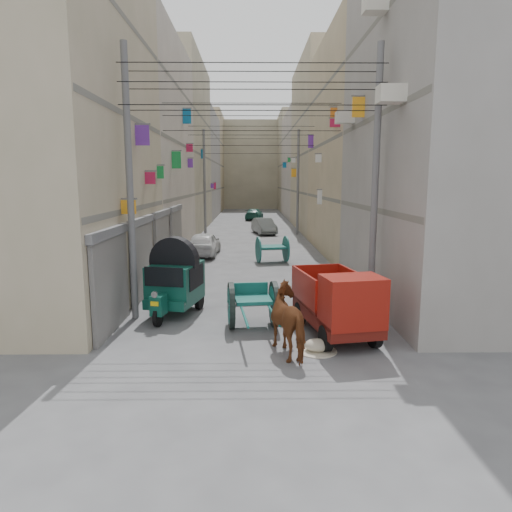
{
  "coord_description": "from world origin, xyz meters",
  "views": [
    {
      "loc": [
        -0.07,
        -7.52,
        4.13
      ],
      "look_at": [
        0.1,
        6.5,
        1.82
      ],
      "focal_mm": 32.0,
      "sensor_mm": 36.0,
      "label": 1
    }
  ],
  "objects_px": {
    "second_cart": "(272,249)",
    "distant_car_grey": "(264,226)",
    "feed_sack": "(317,345)",
    "horse": "(293,321)",
    "tonga_cart": "(253,304)",
    "distant_car_white": "(204,244)",
    "mini_truck": "(340,307)",
    "auto_rickshaw": "(175,280)",
    "distant_car_green": "(254,214)"
  },
  "relations": [
    {
      "from": "mini_truck",
      "to": "distant_car_white",
      "type": "height_order",
      "value": "mini_truck"
    },
    {
      "from": "mini_truck",
      "to": "tonga_cart",
      "type": "bearing_deg",
      "value": 144.98
    },
    {
      "from": "mini_truck",
      "to": "horse",
      "type": "relative_size",
      "value": 1.79
    },
    {
      "from": "mini_truck",
      "to": "distant_car_white",
      "type": "bearing_deg",
      "value": 99.1
    },
    {
      "from": "mini_truck",
      "to": "distant_car_green",
      "type": "relative_size",
      "value": 0.86
    },
    {
      "from": "auto_rickshaw",
      "to": "mini_truck",
      "type": "height_order",
      "value": "same"
    },
    {
      "from": "horse",
      "to": "distant_car_grey",
      "type": "height_order",
      "value": "horse"
    },
    {
      "from": "tonga_cart",
      "to": "distant_car_green",
      "type": "height_order",
      "value": "tonga_cart"
    },
    {
      "from": "second_cart",
      "to": "feed_sack",
      "type": "distance_m",
      "value": 12.45
    },
    {
      "from": "auto_rickshaw",
      "to": "mini_truck",
      "type": "xyz_separation_m",
      "value": [
        4.71,
        -2.47,
        -0.2
      ]
    },
    {
      "from": "distant_car_green",
      "to": "distant_car_white",
      "type": "bearing_deg",
      "value": 90.21
    },
    {
      "from": "tonga_cart",
      "to": "mini_truck",
      "type": "bearing_deg",
      "value": -31.0
    },
    {
      "from": "distant_car_green",
      "to": "mini_truck",
      "type": "bearing_deg",
      "value": 100.27
    },
    {
      "from": "second_cart",
      "to": "tonga_cart",
      "type": "bearing_deg",
      "value": -106.21
    },
    {
      "from": "feed_sack",
      "to": "horse",
      "type": "bearing_deg",
      "value": -167.6
    },
    {
      "from": "auto_rickshaw",
      "to": "distant_car_grey",
      "type": "relative_size",
      "value": 0.73
    },
    {
      "from": "second_cart",
      "to": "horse",
      "type": "relative_size",
      "value": 0.89
    },
    {
      "from": "tonga_cart",
      "to": "distant_car_white",
      "type": "relative_size",
      "value": 0.78
    },
    {
      "from": "horse",
      "to": "distant_car_white",
      "type": "xyz_separation_m",
      "value": [
        -3.61,
        14.82,
        -0.16
      ]
    },
    {
      "from": "horse",
      "to": "auto_rickshaw",
      "type": "bearing_deg",
      "value": -65.08
    },
    {
      "from": "distant_car_white",
      "to": "auto_rickshaw",
      "type": "bearing_deg",
      "value": 93.68
    },
    {
      "from": "tonga_cart",
      "to": "feed_sack",
      "type": "distance_m",
      "value": 2.49
    },
    {
      "from": "second_cart",
      "to": "distant_car_grey",
      "type": "bearing_deg",
      "value": 79.67
    },
    {
      "from": "distant_car_green",
      "to": "distant_car_grey",
      "type": "bearing_deg",
      "value": 100.16
    },
    {
      "from": "distant_car_green",
      "to": "tonga_cart",
      "type": "bearing_deg",
      "value": 96.81
    },
    {
      "from": "mini_truck",
      "to": "distant_car_grey",
      "type": "relative_size",
      "value": 0.94
    },
    {
      "from": "tonga_cart",
      "to": "mini_truck",
      "type": "height_order",
      "value": "mini_truck"
    },
    {
      "from": "horse",
      "to": "distant_car_white",
      "type": "distance_m",
      "value": 15.25
    },
    {
      "from": "feed_sack",
      "to": "second_cart",
      "type": "bearing_deg",
      "value": 92.39
    },
    {
      "from": "feed_sack",
      "to": "distant_car_grey",
      "type": "distance_m",
      "value": 25.26
    },
    {
      "from": "second_cart",
      "to": "distant_car_green",
      "type": "distance_m",
      "value": 26.26
    },
    {
      "from": "second_cart",
      "to": "distant_car_green",
      "type": "height_order",
      "value": "second_cart"
    },
    {
      "from": "distant_car_white",
      "to": "distant_car_grey",
      "type": "xyz_separation_m",
      "value": [
        3.66,
        10.57,
        -0.05
      ]
    },
    {
      "from": "second_cart",
      "to": "distant_car_white",
      "type": "height_order",
      "value": "second_cart"
    },
    {
      "from": "auto_rickshaw",
      "to": "distant_car_white",
      "type": "xyz_separation_m",
      "value": [
        -0.23,
        11.39,
        -0.42
      ]
    },
    {
      "from": "mini_truck",
      "to": "distant_car_white",
      "type": "relative_size",
      "value": 0.89
    },
    {
      "from": "distant_car_white",
      "to": "feed_sack",
      "type": "bearing_deg",
      "value": 108.58
    },
    {
      "from": "tonga_cart",
      "to": "mini_truck",
      "type": "xyz_separation_m",
      "value": [
        2.28,
        -1.04,
        0.2
      ]
    },
    {
      "from": "distant_car_grey",
      "to": "distant_car_green",
      "type": "xyz_separation_m",
      "value": [
        -0.66,
        13.43,
        -0.03
      ]
    },
    {
      "from": "feed_sack",
      "to": "tonga_cart",
      "type": "bearing_deg",
      "value": 130.12
    },
    {
      "from": "auto_rickshaw",
      "to": "tonga_cart",
      "type": "relative_size",
      "value": 0.9
    },
    {
      "from": "horse",
      "to": "distant_car_grey",
      "type": "xyz_separation_m",
      "value": [
        0.05,
        25.39,
        -0.21
      ]
    },
    {
      "from": "tonga_cart",
      "to": "distant_car_white",
      "type": "xyz_separation_m",
      "value": [
        -2.66,
        12.82,
        -0.02
      ]
    },
    {
      "from": "distant_car_grey",
      "to": "auto_rickshaw",
      "type": "bearing_deg",
      "value": -110.87
    },
    {
      "from": "distant_car_grey",
      "to": "distant_car_green",
      "type": "distance_m",
      "value": 13.44
    },
    {
      "from": "horse",
      "to": "distant_car_grey",
      "type": "distance_m",
      "value": 25.39
    },
    {
      "from": "tonga_cart",
      "to": "second_cart",
      "type": "height_order",
      "value": "second_cart"
    },
    {
      "from": "auto_rickshaw",
      "to": "horse",
      "type": "height_order",
      "value": "auto_rickshaw"
    },
    {
      "from": "auto_rickshaw",
      "to": "tonga_cart",
      "type": "distance_m",
      "value": 2.85
    },
    {
      "from": "auto_rickshaw",
      "to": "distant_car_white",
      "type": "relative_size",
      "value": 0.7
    }
  ]
}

